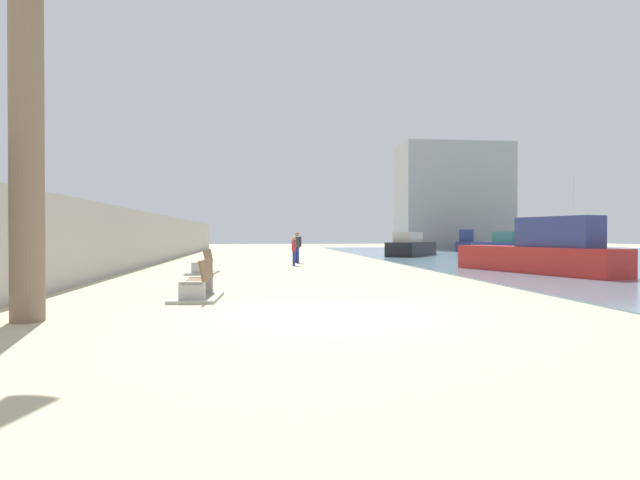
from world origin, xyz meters
The scene contains 13 objects.
ground_plane centered at (0.00, 18.00, 0.00)m, with size 120.00×120.00×0.00m, color #C6B793.
seawall centered at (-7.50, 18.00, 1.37)m, with size 0.80×64.00×2.74m, color #ADAAA3.
palm_tree centered at (-5.72, -0.36, 5.78)m, with size 2.78×2.91×8.53m.
bench_near centered at (-3.00, 2.71, 0.23)m, with size 1.19×2.15×0.98m.
bench_far centered at (-3.76, 11.32, 0.23)m, with size 1.24×2.17×0.98m.
person_walking centered at (0.26, 16.13, 0.86)m, with size 0.23×0.52×1.50m.
person_standing centered at (0.62, 18.85, 1.02)m, with size 0.48×0.31×1.74m.
boat_nearest centered at (25.32, 31.54, 0.77)m, with size 3.27×5.43×6.47m.
boat_far_right centered at (15.99, 25.28, 0.71)m, with size 2.95×5.49×1.75m.
boat_distant centered at (9.60, 26.96, 0.70)m, with size 5.17×6.40×1.74m.
boat_mid_bay centered at (18.64, 38.59, 0.77)m, with size 4.68×7.34×2.03m.
boat_far_left centered at (9.77, 9.48, 0.86)m, with size 3.77×7.86×2.25m.
harbor_building centered at (20.02, 46.00, 5.80)m, with size 12.00×6.00×11.59m, color #9E9E99.
Camera 1 is at (-1.50, -10.54, 1.60)m, focal length 29.56 mm.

